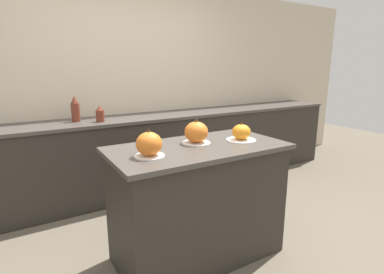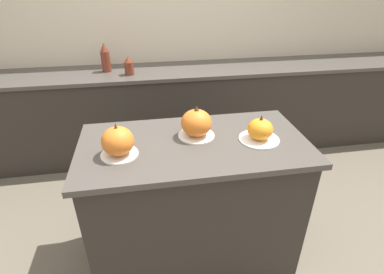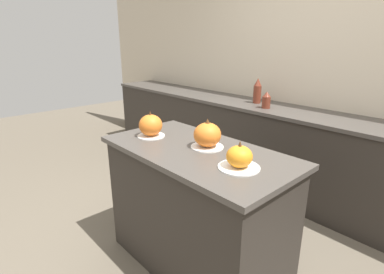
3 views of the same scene
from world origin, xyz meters
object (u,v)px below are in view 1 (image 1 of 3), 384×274
at_px(pumpkin_cake_right, 241,133).
at_px(bottle_short, 100,114).
at_px(bottle_tall, 75,109).
at_px(pumpkin_cake_center, 196,133).
at_px(pumpkin_cake_left, 149,145).

xyz_separation_m(pumpkin_cake_right, bottle_short, (-0.77, 1.39, 0.03)).
bearing_deg(pumpkin_cake_right, bottle_tall, 122.80).
distance_m(pumpkin_cake_center, bottle_short, 1.34).
bearing_deg(bottle_short, pumpkin_cake_left, -91.59).
xyz_separation_m(pumpkin_cake_center, bottle_tall, (-0.63, 1.42, 0.06)).
height_order(pumpkin_cake_center, bottle_tall, bottle_tall).
bearing_deg(bottle_short, pumpkin_cake_right, -61.06).
bearing_deg(pumpkin_cake_center, bottle_tall, 113.84).
distance_m(pumpkin_cake_left, pumpkin_cake_right, 0.81).
bearing_deg(pumpkin_cake_center, pumpkin_cake_left, -162.83).
relative_size(pumpkin_cake_center, pumpkin_cake_right, 0.93).
distance_m(pumpkin_cake_left, bottle_short, 1.42).
height_order(pumpkin_cake_center, pumpkin_cake_right, pumpkin_cake_center).
relative_size(bottle_tall, bottle_short, 1.61).
distance_m(pumpkin_cake_center, bottle_tall, 1.56).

